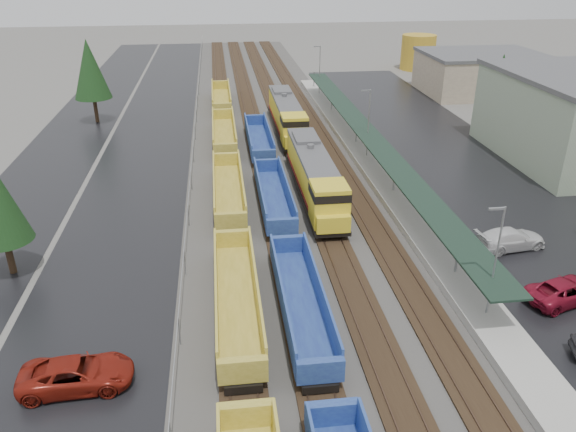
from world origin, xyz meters
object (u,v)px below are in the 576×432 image
Objects in this scene: locomotive_lead at (315,176)px; storage_tank at (418,52)px; parked_car_east_b at (565,291)px; well_string_yellow at (232,234)px; parked_car_west_c at (77,374)px; well_string_blue at (301,301)px; parked_car_east_c at (510,239)px; locomotive_trail at (287,116)px.

storage_tank reaches higher than locomotive_lead.
parked_car_east_b is at bearing -53.88° from locomotive_lead.
parked_car_west_c is (-8.79, -14.63, -0.37)m from well_string_yellow.
well_string_yellow is at bearing 49.16° from parked_car_east_b.
well_string_blue reaches higher than parked_car_east_c.
well_string_yellow is 17.07m from parked_car_west_c.
well_string_blue is at bearing 73.04° from parked_car_east_b.
storage_tank is (38.61, 68.78, 2.08)m from well_string_yellow.
parked_car_west_c is at bearing 102.68° from parked_car_east_c.
locomotive_trail is 30.56m from well_string_yellow.
parked_car_east_c is (-16.97, -71.63, -2.45)m from storage_tank.
locomotive_lead is at bearing 46.63° from well_string_yellow.
storage_tank is 73.66m from parked_car_east_c.
locomotive_lead is 23.27m from parked_car_east_b.
parked_car_west_c is (-16.79, -23.10, -1.54)m from locomotive_lead.
well_string_blue reaches higher than parked_car_east_b.
locomotive_trail is 39.52m from well_string_blue.
locomotive_lead is 0.24× the size of well_string_blue.
well_string_yellow is 78.90m from storage_tank.
locomotive_trail is 2.99× the size of storage_tank.
well_string_blue is 85.91m from storage_tank.
locomotive_lead is 11.71m from well_string_yellow.
parked_car_west_c is at bearing -159.40° from well_string_blue.
locomotive_lead is 0.19× the size of well_string_yellow.
storage_tank is 80.89m from parked_car_east_b.
locomotive_lead is at bearing 77.67° from well_string_blue.
locomotive_trail reaches higher than well_string_blue.
locomotive_lead is 28.60m from parked_car_west_c.
locomotive_lead is 1.00× the size of locomotive_trail.
locomotive_lead and locomotive_trail have the same top height.
well_string_blue is 14.58× the size of parked_car_east_c.
locomotive_trail is at bearing 74.81° from well_string_yellow.
well_string_yellow is (-8.00, -8.47, -1.17)m from locomotive_lead.
well_string_blue is 12.60× the size of storage_tank.
parked_car_east_b is at bearing -25.37° from well_string_yellow.
locomotive_lead is 17.80m from parked_car_east_c.
locomotive_trail is 3.45× the size of parked_car_east_c.
parked_car_east_c is (13.64, -11.33, -1.54)m from locomotive_lead.
well_string_yellow is at bearing -33.72° from parked_car_west_c.
parked_car_east_b is 7.43m from parked_car_east_c.
storage_tank is at bearing 63.09° from locomotive_lead.
locomotive_trail reaches higher than well_string_yellow.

